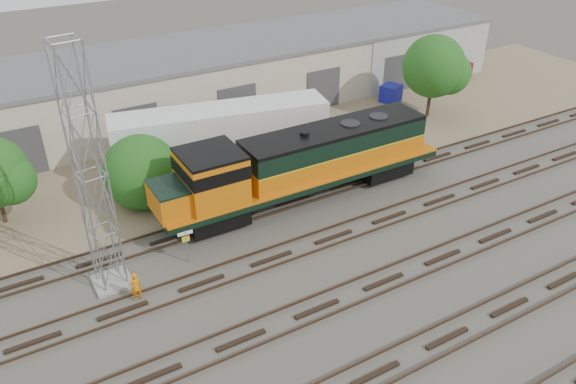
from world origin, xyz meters
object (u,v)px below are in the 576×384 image
locomotive (299,164)px  signal_tower (92,179)px  semi_trailer (226,130)px  worker (136,286)px

locomotive → signal_tower: signal_tower is taller
semi_trailer → locomotive: bearing=-60.9°
locomotive → semi_trailer: 6.54m
worker → semi_trailer: bearing=-137.9°
locomotive → worker: size_ratio=11.78×
signal_tower → worker: signal_tower is taller
signal_tower → worker: bearing=-68.3°
worker → semi_trailer: size_ratio=0.11×
locomotive → worker: bearing=-161.1°
worker → signal_tower: bearing=-72.9°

